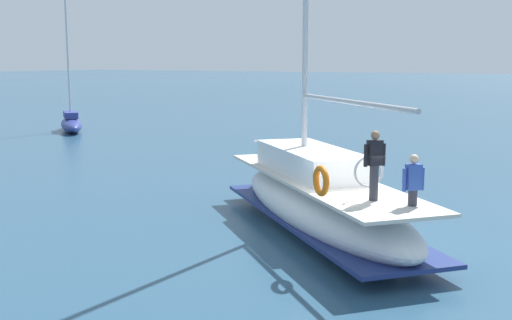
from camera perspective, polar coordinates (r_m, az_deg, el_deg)
name	(u,v)px	position (r m, az deg, el deg)	size (l,w,h in m)	color
ground_plane	(348,246)	(16.09, 8.30, -7.65)	(400.00, 400.00, 0.00)	#284C66
main_sailboat	(319,198)	(17.11, 5.74, -3.43)	(8.21, 8.74, 13.30)	white
moored_sloop_near	(71,122)	(42.44, -16.32, 3.29)	(4.41, 4.87, 9.01)	navy
mooring_buoy	(299,182)	(23.22, 3.94, -1.97)	(0.54, 0.54, 0.87)	#EA4C19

